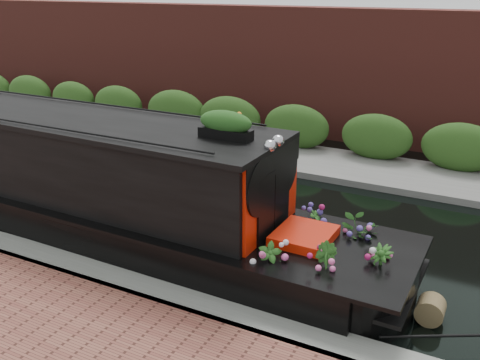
% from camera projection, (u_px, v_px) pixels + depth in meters
% --- Properties ---
extents(ground, '(80.00, 80.00, 0.00)m').
position_uv_depth(ground, '(214.00, 215.00, 11.53)').
color(ground, black).
rests_on(ground, ground).
extents(near_bank_coping, '(40.00, 0.60, 0.50)m').
position_uv_depth(near_bank_coping, '(115.00, 289.00, 8.79)').
color(near_bank_coping, gray).
rests_on(near_bank_coping, ground).
extents(far_bank_path, '(40.00, 2.40, 0.34)m').
position_uv_depth(far_bank_path, '(289.00, 161.00, 15.03)').
color(far_bank_path, slate).
rests_on(far_bank_path, ground).
extents(far_hedge, '(40.00, 1.10, 2.80)m').
position_uv_depth(far_hedge, '(300.00, 152.00, 15.78)').
color(far_hedge, '#284C19').
rests_on(far_hedge, ground).
extents(far_brick_wall, '(40.00, 1.00, 8.00)m').
position_uv_depth(far_brick_wall, '(324.00, 135.00, 17.52)').
color(far_brick_wall, maroon).
rests_on(far_brick_wall, ground).
extents(narrowboat, '(13.12, 2.52, 3.08)m').
position_uv_depth(narrowboat, '(66.00, 186.00, 10.66)').
color(narrowboat, black).
rests_on(narrowboat, ground).
extents(rope_fender, '(0.41, 0.37, 0.41)m').
position_uv_depth(rope_fender, '(430.00, 310.00, 7.87)').
color(rope_fender, brown).
rests_on(rope_fender, ground).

